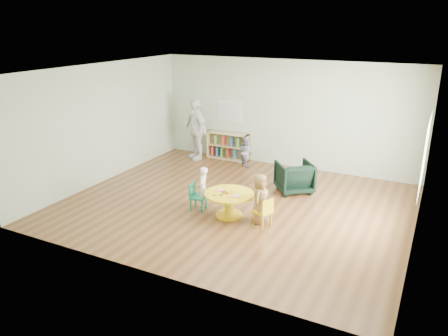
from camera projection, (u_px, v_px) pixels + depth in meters
name	position (u px, v px, depth m)	size (l,w,h in m)	color
room	(237.00, 117.00, 8.68)	(7.10, 7.00, 2.80)	brown
activity_table	(229.00, 200.00, 8.63)	(0.98, 0.98, 0.53)	yellow
kid_chair_left	(197.00, 196.00, 8.94)	(0.34, 0.34, 0.57)	#167955
kid_chair_right	(264.00, 211.00, 8.23)	(0.39, 0.39, 0.56)	yellow
bookshelf	(228.00, 146.00, 12.28)	(1.20, 0.30, 0.75)	tan
alphabet_poster	(230.00, 111.00, 12.06)	(0.74, 0.01, 0.54)	white
armchair	(294.00, 177.00, 9.88)	(0.75, 0.77, 0.70)	black
child_left	(203.00, 188.00, 8.94)	(0.33, 0.22, 0.90)	silver
child_right	(260.00, 199.00, 8.31)	(0.48, 0.31, 0.99)	gold
toddler	(246.00, 152.00, 11.62)	(0.38, 0.30, 0.78)	#1A2542
adult_caretaker	(196.00, 129.00, 12.12)	(0.99, 0.41, 1.70)	white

